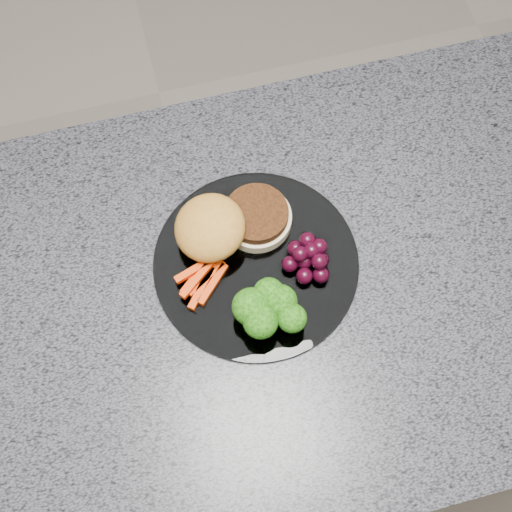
{
  "coord_description": "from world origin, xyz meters",
  "views": [
    {
      "loc": [
        -0.05,
        -0.3,
        1.73
      ],
      "look_at": [
        0.04,
        0.04,
        0.93
      ],
      "focal_mm": 50.0,
      "sensor_mm": 36.0,
      "label": 1
    }
  ],
  "objects_px": {
    "plate": "(256,263)",
    "burger": "(227,225)",
    "grape_bunch": "(309,257)",
    "island_cabinet": "(238,384)"
  },
  "relations": [
    {
      "from": "plate",
      "to": "burger",
      "type": "bearing_deg",
      "value": 116.91
    },
    {
      "from": "plate",
      "to": "burger",
      "type": "height_order",
      "value": "burger"
    },
    {
      "from": "plate",
      "to": "burger",
      "type": "xyz_separation_m",
      "value": [
        -0.03,
        0.05,
        0.02
      ]
    },
    {
      "from": "burger",
      "to": "grape_bunch",
      "type": "bearing_deg",
      "value": -60.84
    },
    {
      "from": "burger",
      "to": "grape_bunch",
      "type": "distance_m",
      "value": 0.11
    },
    {
      "from": "island_cabinet",
      "to": "plate",
      "type": "relative_size",
      "value": 4.62
    },
    {
      "from": "grape_bunch",
      "to": "burger",
      "type": "bearing_deg",
      "value": 143.39
    },
    {
      "from": "island_cabinet",
      "to": "burger",
      "type": "distance_m",
      "value": 0.5
    },
    {
      "from": "island_cabinet",
      "to": "grape_bunch",
      "type": "xyz_separation_m",
      "value": [
        0.11,
        0.02,
        0.49
      ]
    },
    {
      "from": "plate",
      "to": "grape_bunch",
      "type": "relative_size",
      "value": 4.07
    }
  ]
}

